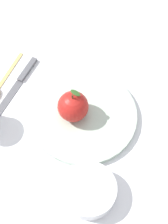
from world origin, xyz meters
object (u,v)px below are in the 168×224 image
object	(u,v)px
side_bowl	(89,190)
apple	(73,106)
dinner_plate	(84,114)
knife	(20,81)

from	to	relation	value
side_bowl	apple	bearing A→B (deg)	51.48
dinner_plate	side_bowl	size ratio (longest dim) A/B	2.23
apple	side_bowl	size ratio (longest dim) A/B	0.76
side_bowl	knife	distance (m)	0.34
apple	side_bowl	xyz separation A→B (m)	(-0.12, -0.15, -0.03)
side_bowl	dinner_plate	bearing A→B (deg)	43.78
apple	knife	distance (m)	0.18
knife	dinner_plate	bearing A→B (deg)	-80.81
knife	side_bowl	bearing A→B (deg)	-108.08
dinner_plate	knife	distance (m)	0.19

